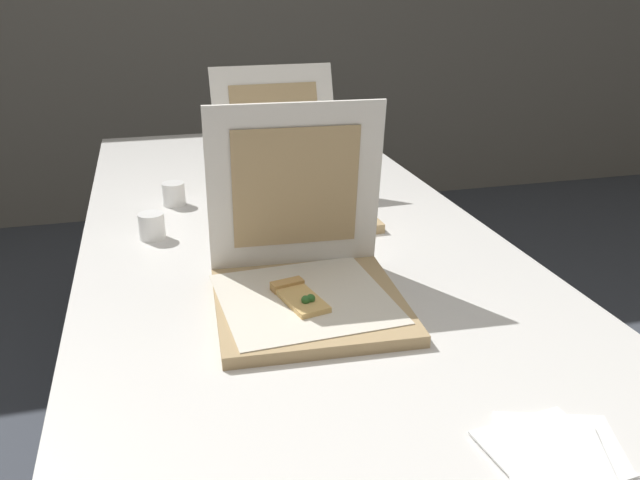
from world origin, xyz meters
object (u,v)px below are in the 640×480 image
(pizza_box_middle, at_px, (293,192))
(napkin_pile, at_px, (556,452))
(cup_white_far, at_px, (174,194))
(table, at_px, (293,255))
(pizza_box_front, at_px, (306,277))
(cup_white_mid, at_px, (152,226))

(pizza_box_middle, height_order, napkin_pile, pizza_box_middle)
(cup_white_far, bearing_deg, table, -51.12)
(pizza_box_front, bearing_deg, cup_white_far, 111.25)
(cup_white_mid, bearing_deg, table, -14.26)
(pizza_box_front, bearing_deg, table, 85.17)
(table, xyz_separation_m, pizza_box_middle, (0.04, 0.18, 0.10))
(pizza_box_middle, relative_size, napkin_pile, 2.25)
(napkin_pile, bearing_deg, pizza_box_front, 112.99)
(pizza_box_front, height_order, cup_white_mid, pizza_box_front)
(cup_white_mid, distance_m, napkin_pile, 1.00)
(table, distance_m, cup_white_mid, 0.33)
(table, height_order, cup_white_mid, cup_white_mid)
(cup_white_mid, xyz_separation_m, napkin_pile, (0.47, -0.89, -0.03))
(napkin_pile, bearing_deg, cup_white_far, 110.19)
(table, height_order, pizza_box_front, pizza_box_front)
(table, relative_size, pizza_box_front, 6.51)
(pizza_box_front, xyz_separation_m, napkin_pile, (0.21, -0.48, -0.05))
(pizza_box_front, bearing_deg, pizza_box_middle, 83.42)
(cup_white_mid, height_order, napkin_pile, cup_white_mid)
(pizza_box_front, bearing_deg, napkin_pile, -63.74)
(cup_white_far, height_order, napkin_pile, cup_white_far)
(pizza_box_middle, bearing_deg, pizza_box_front, -102.01)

